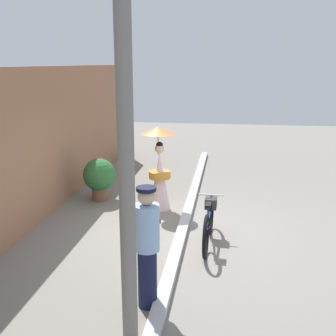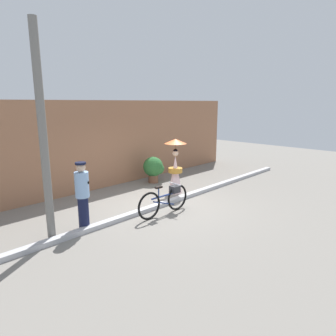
# 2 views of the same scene
# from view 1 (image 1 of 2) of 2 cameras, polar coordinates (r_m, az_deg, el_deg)

# --- Properties ---
(ground_plane) EXTENTS (30.00, 30.00, 0.00)m
(ground_plane) POSITION_cam_1_polar(r_m,az_deg,el_deg) (8.28, 2.07, -8.77)
(ground_plane) COLOR gray
(building_wall) EXTENTS (14.00, 0.40, 3.19)m
(building_wall) POSITION_cam_1_polar(r_m,az_deg,el_deg) (8.73, -19.23, 2.62)
(building_wall) COLOR #9E6B4C
(building_wall) RESTS_ON ground_plane
(sidewalk_curb) EXTENTS (14.00, 0.20, 0.12)m
(sidewalk_curb) POSITION_cam_1_polar(r_m,az_deg,el_deg) (8.26, 2.08, -8.39)
(sidewalk_curb) COLOR #B2B2B7
(sidewalk_curb) RESTS_ON ground_plane
(bicycle_near_officer) EXTENTS (1.86, 0.48, 0.86)m
(bicycle_near_officer) POSITION_cam_1_polar(r_m,az_deg,el_deg) (7.64, 5.69, -7.37)
(bicycle_near_officer) COLOR black
(bicycle_near_officer) RESTS_ON ground_plane
(person_officer) EXTENTS (0.34, 0.34, 1.71)m
(person_officer) POSITION_cam_1_polar(r_m,az_deg,el_deg) (5.56, -2.93, -10.52)
(person_officer) COLOR #141938
(person_officer) RESTS_ON ground_plane
(person_with_parasol) EXTENTS (0.77, 0.77, 1.89)m
(person_with_parasol) POSITION_cam_1_polar(r_m,az_deg,el_deg) (9.24, -1.21, -0.16)
(person_with_parasol) COLOR silver
(person_with_parasol) RESTS_ON ground_plane
(potted_plant_by_door) EXTENTS (0.80, 0.78, 1.03)m
(potted_plant_by_door) POSITION_cam_1_polar(r_m,az_deg,el_deg) (10.06, -9.37, -1.16)
(potted_plant_by_door) COLOR brown
(potted_plant_by_door) RESTS_ON ground_plane
(utility_pole) EXTENTS (0.18, 0.18, 4.80)m
(utility_pole) POSITION_cam_1_polar(r_m,az_deg,el_deg) (4.34, -5.89, 2.93)
(utility_pole) COLOR slate
(utility_pole) RESTS_ON ground_plane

